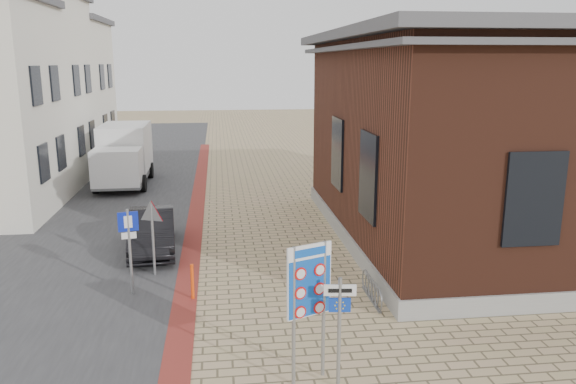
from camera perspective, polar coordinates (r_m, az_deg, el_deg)
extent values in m
plane|color=tan|center=(12.10, -1.28, -15.74)|extent=(120.00, 120.00, 0.00)
cube|color=#38383A|center=(26.57, -16.58, -0.12)|extent=(7.00, 60.00, 0.02)
cube|color=maroon|center=(21.37, -9.41, -2.89)|extent=(0.60, 40.00, 0.02)
cube|color=gray|center=(20.98, 21.86, -3.31)|extent=(12.15, 12.15, 0.50)
cube|color=#4C2418|center=(20.36, 22.63, 5.51)|extent=(12.00, 12.00, 6.00)
cube|color=#4D4D52|center=(20.24, 23.43, 14.37)|extent=(13.00, 13.00, 0.30)
cube|color=#4D4D52|center=(20.23, 23.33, 13.24)|extent=(12.70, 12.70, 0.15)
cube|color=black|center=(15.40, 8.21, 1.59)|extent=(0.12, 1.60, 2.40)
cube|color=black|center=(19.22, 5.09, 3.96)|extent=(0.12, 1.60, 2.40)
cube|color=black|center=(13.85, 23.71, -0.68)|extent=(1.40, 0.12, 2.20)
cube|color=black|center=(22.58, -23.59, 2.73)|extent=(0.10, 1.10, 1.40)
cube|color=black|center=(24.87, -22.07, 3.73)|extent=(0.10, 1.10, 1.40)
cube|color=black|center=(22.31, -24.25, 9.82)|extent=(0.10, 1.10, 1.40)
cube|color=black|center=(24.61, -22.64, 10.17)|extent=(0.10, 1.10, 1.40)
cube|color=silver|center=(30.26, -26.67, 9.01)|extent=(7.00, 6.00, 8.80)
cube|color=black|center=(28.32, -20.26, 4.91)|extent=(0.10, 1.10, 1.40)
cube|color=black|center=(30.65, -19.28, 5.55)|extent=(0.10, 1.10, 1.40)
cube|color=black|center=(28.10, -20.72, 10.57)|extent=(0.10, 1.10, 1.40)
cube|color=black|center=(30.44, -19.68, 10.78)|extent=(0.10, 1.10, 1.40)
cube|color=silver|center=(35.99, -23.48, 9.11)|extent=(7.00, 6.00, 8.00)
cube|color=#4D4D52|center=(36.02, -24.10, 15.69)|extent=(7.40, 6.40, 0.30)
cube|color=black|center=(34.15, -18.05, 6.35)|extent=(0.10, 1.10, 1.40)
cube|color=black|center=(36.50, -17.37, 6.79)|extent=(0.10, 1.10, 1.40)
cube|color=black|center=(33.97, -18.39, 11.03)|extent=(0.10, 1.10, 1.40)
cube|color=black|center=(36.33, -17.67, 11.18)|extent=(0.10, 1.10, 1.40)
torus|color=slate|center=(13.86, 9.17, -10.71)|extent=(0.04, 0.60, 0.60)
torus|color=slate|center=(14.12, 8.82, -10.23)|extent=(0.04, 0.60, 0.60)
torus|color=slate|center=(14.39, 8.49, -9.76)|extent=(0.04, 0.60, 0.60)
torus|color=slate|center=(14.66, 8.18, -9.32)|extent=(0.04, 0.60, 0.60)
torus|color=slate|center=(14.92, 7.88, -8.89)|extent=(0.04, 0.60, 0.60)
cube|color=slate|center=(14.49, 8.46, -10.71)|extent=(0.08, 1.60, 0.04)
imported|color=black|center=(18.19, -13.63, -3.87)|extent=(1.69, 4.01, 1.29)
cube|color=slate|center=(28.22, -16.25, 1.57)|extent=(2.15, 5.42, 0.25)
cube|color=white|center=(26.23, -16.96, 2.46)|extent=(2.12, 1.72, 1.60)
cube|color=black|center=(25.45, -17.26, 2.81)|extent=(1.90, 0.10, 0.80)
cube|color=white|center=(28.88, -16.16, 4.45)|extent=(2.23, 3.62, 2.20)
cylinder|color=black|center=(26.87, -18.95, 0.71)|extent=(0.26, 0.80, 0.80)
cylinder|color=black|center=(26.54, -14.50, 0.85)|extent=(0.26, 0.80, 0.80)
cylinder|color=black|center=(29.96, -17.80, 2.01)|extent=(0.26, 0.80, 0.80)
cylinder|color=black|center=(29.65, -13.80, 2.15)|extent=(0.26, 0.80, 0.80)
cylinder|color=gray|center=(10.36, 0.58, -12.64)|extent=(0.07, 0.07, 2.67)
cylinder|color=gray|center=(10.67, 3.64, -11.87)|extent=(0.07, 0.07, 2.67)
cube|color=white|center=(10.25, 2.16, -9.00)|extent=(0.86, 0.39, 1.37)
cube|color=blue|center=(10.25, 2.16, -9.00)|extent=(0.83, 0.38, 1.34)
cube|color=white|center=(10.05, 2.19, -6.07)|extent=(0.83, 0.39, 0.26)
cylinder|color=gray|center=(10.43, 5.21, -14.14)|extent=(0.07, 0.07, 2.14)
cube|color=white|center=(10.07, 5.31, -9.90)|extent=(0.58, 0.11, 0.20)
cube|color=#0F38B7|center=(10.19, 5.27, -11.35)|extent=(0.39, 0.09, 0.26)
cylinder|color=gray|center=(14.80, -15.75, -5.95)|extent=(0.07, 0.07, 2.26)
cube|color=#0D20A6|center=(14.56, -15.95, -2.91)|extent=(0.49, 0.15, 0.50)
cube|color=white|center=(14.66, -15.86, -4.27)|extent=(0.36, 0.12, 0.16)
cylinder|color=gray|center=(15.97, -13.54, -4.80)|extent=(0.07, 0.07, 2.05)
cylinder|color=#FF4A0D|center=(14.40, -9.69, -8.99)|extent=(0.10, 0.10, 0.93)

